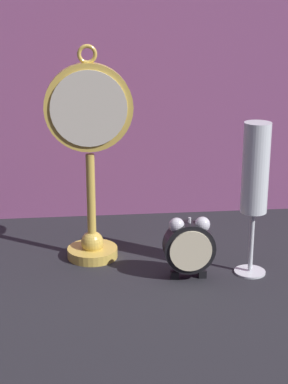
{
  "coord_description": "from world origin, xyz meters",
  "views": [
    {
      "loc": [
        -0.1,
        -0.85,
        0.43
      ],
      "look_at": [
        0.0,
        0.08,
        0.12
      ],
      "focal_mm": 60.0,
      "sensor_mm": 36.0,
      "label": 1
    }
  ],
  "objects": [
    {
      "name": "champagne_flute",
      "position": [
        0.16,
        0.04,
        0.15
      ],
      "size": [
        0.05,
        0.05,
        0.24
      ],
      "color": "silver",
      "rests_on": "ground_plane"
    },
    {
      "name": "fabric_backdrop_drape",
      "position": [
        0.0,
        0.33,
        0.35
      ],
      "size": [
        1.59,
        0.01,
        0.71
      ],
      "primitive_type": "cube",
      "color": "#8E4C7F",
      "rests_on": "ground_plane"
    },
    {
      "name": "ground_plane",
      "position": [
        0.0,
        0.0,
        0.0
      ],
      "size": [
        4.0,
        4.0,
        0.0
      ],
      "primitive_type": "plane",
      "color": "#232328"
    },
    {
      "name": "pocket_watch_on_stand",
      "position": [
        -0.08,
        0.12,
        0.18
      ],
      "size": [
        0.14,
        0.08,
        0.34
      ],
      "color": "gold",
      "rests_on": "ground_plane"
    },
    {
      "name": "alarm_clock_twin_bell",
      "position": [
        0.06,
        0.03,
        0.05
      ],
      "size": [
        0.08,
        0.03,
        0.1
      ],
      "color": "black",
      "rests_on": "ground_plane"
    }
  ]
}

